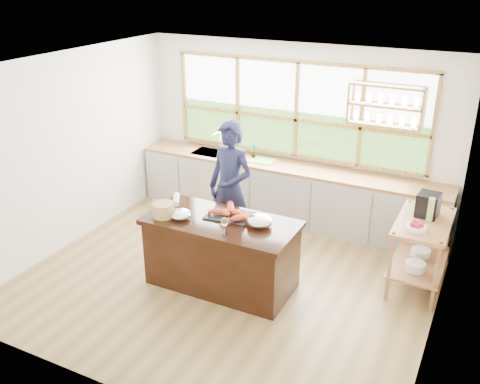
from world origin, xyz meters
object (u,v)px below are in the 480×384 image
Objects in this scene: cook at (230,188)px; island at (222,253)px; wicker_basket at (163,210)px; espresso_machine at (428,205)px.

island is at bearing -58.39° from cook.
cook is at bearing 71.42° from wicker_basket.
cook is 2.55m from espresso_machine.
island is 1.05m from cook.
cook is (-0.33, 0.87, 0.48)m from island.
espresso_machine is (2.19, 1.26, 0.59)m from island.
cook reaches higher than wicker_basket.
wicker_basket is (-2.88, -1.47, -0.06)m from espresso_machine.
island is at bearing 16.80° from wicker_basket.
wicker_basket is (-0.69, -0.21, 0.53)m from island.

